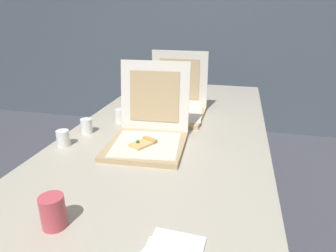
{
  "coord_description": "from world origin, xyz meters",
  "views": [
    {
      "loc": [
        0.32,
        -0.88,
        1.31
      ],
      "look_at": [
        0.02,
        0.4,
        0.8
      ],
      "focal_mm": 31.75,
      "sensor_mm": 36.0,
      "label": 1
    }
  ],
  "objects_px": {
    "cup_white_near_center": "(87,126)",
    "cup_printed_front": "(53,212)",
    "cup_white_near_left": "(63,138)",
    "table": "(171,134)",
    "cup_white_mid": "(120,116)",
    "pizza_box_front": "(148,134)",
    "pizza_box_middle": "(175,107)"
  },
  "relations": [
    {
      "from": "cup_white_near_center",
      "to": "cup_printed_front",
      "type": "distance_m",
      "value": 0.7
    },
    {
      "from": "cup_white_near_center",
      "to": "cup_white_near_left",
      "type": "relative_size",
      "value": 1.0
    },
    {
      "from": "table",
      "to": "cup_white_near_left",
      "type": "bearing_deg",
      "value": -140.03
    },
    {
      "from": "cup_white_near_center",
      "to": "cup_white_mid",
      "type": "relative_size",
      "value": 1.0
    },
    {
      "from": "pizza_box_front",
      "to": "table",
      "type": "bearing_deg",
      "value": 75.49
    },
    {
      "from": "cup_white_mid",
      "to": "cup_white_near_center",
      "type": "bearing_deg",
      "value": -119.86
    },
    {
      "from": "pizza_box_front",
      "to": "cup_white_mid",
      "type": "relative_size",
      "value": 5.44
    },
    {
      "from": "cup_printed_front",
      "to": "cup_white_mid",
      "type": "bearing_deg",
      "value": 99.34
    },
    {
      "from": "cup_white_mid",
      "to": "cup_white_near_left",
      "type": "bearing_deg",
      "value": -111.25
    },
    {
      "from": "table",
      "to": "pizza_box_middle",
      "type": "xyz_separation_m",
      "value": [
        -0.02,
        0.18,
        0.1
      ]
    },
    {
      "from": "pizza_box_front",
      "to": "cup_printed_front",
      "type": "relative_size",
      "value": 4.13
    },
    {
      "from": "table",
      "to": "cup_white_mid",
      "type": "bearing_deg",
      "value": -179.24
    },
    {
      "from": "pizza_box_front",
      "to": "cup_white_near_left",
      "type": "distance_m",
      "value": 0.38
    },
    {
      "from": "pizza_box_front",
      "to": "cup_white_near_center",
      "type": "relative_size",
      "value": 5.44
    },
    {
      "from": "pizza_box_middle",
      "to": "cup_white_near_center",
      "type": "distance_m",
      "value": 0.52
    },
    {
      "from": "pizza_box_middle",
      "to": "cup_white_near_left",
      "type": "height_order",
      "value": "pizza_box_middle"
    },
    {
      "from": "table",
      "to": "cup_printed_front",
      "type": "distance_m",
      "value": 0.86
    },
    {
      "from": "pizza_box_middle",
      "to": "cup_white_near_left",
      "type": "bearing_deg",
      "value": -126.44
    },
    {
      "from": "table",
      "to": "cup_white_near_center",
      "type": "distance_m",
      "value": 0.44
    },
    {
      "from": "table",
      "to": "pizza_box_middle",
      "type": "distance_m",
      "value": 0.21
    },
    {
      "from": "pizza_box_middle",
      "to": "cup_white_near_center",
      "type": "relative_size",
      "value": 4.85
    },
    {
      "from": "pizza_box_front",
      "to": "pizza_box_middle",
      "type": "xyz_separation_m",
      "value": [
        0.03,
        0.43,
        -0.0
      ]
    },
    {
      "from": "cup_white_near_left",
      "to": "cup_white_near_center",
      "type": "bearing_deg",
      "value": 79.72
    },
    {
      "from": "cup_white_near_center",
      "to": "cup_white_near_left",
      "type": "distance_m",
      "value": 0.17
    },
    {
      "from": "pizza_box_front",
      "to": "cup_white_mid",
      "type": "bearing_deg",
      "value": 130.57
    },
    {
      "from": "pizza_box_middle",
      "to": "cup_white_near_left",
      "type": "distance_m",
      "value": 0.67
    },
    {
      "from": "table",
      "to": "cup_printed_front",
      "type": "relative_size",
      "value": 20.75
    },
    {
      "from": "pizza_box_front",
      "to": "cup_white_near_left",
      "type": "xyz_separation_m",
      "value": [
        -0.37,
        -0.1,
        -0.01
      ]
    },
    {
      "from": "cup_white_near_left",
      "to": "cup_printed_front",
      "type": "distance_m",
      "value": 0.56
    },
    {
      "from": "pizza_box_middle",
      "to": "cup_white_mid",
      "type": "height_order",
      "value": "pizza_box_middle"
    },
    {
      "from": "table",
      "to": "cup_white_mid",
      "type": "distance_m",
      "value": 0.3
    },
    {
      "from": "pizza_box_front",
      "to": "cup_printed_front",
      "type": "bearing_deg",
      "value": -102.14
    }
  ]
}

